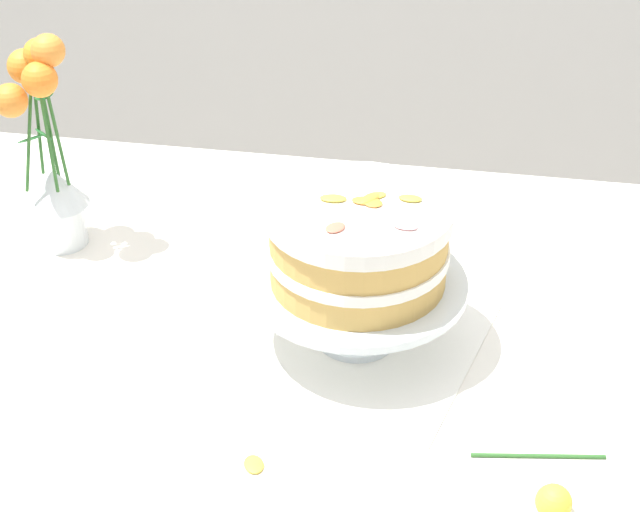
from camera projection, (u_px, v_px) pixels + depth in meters
dining_table at (294, 381)px, 1.42m from camera, size 1.40×1.00×0.74m
linen_napkin at (356, 339)px, 1.36m from camera, size 0.39×0.39×0.00m
cake_stand at (357, 290)px, 1.31m from camera, size 0.29×0.29×0.10m
layer_cake at (358, 243)px, 1.27m from camera, size 0.24×0.24×0.12m
flower_vase at (48, 156)px, 1.48m from camera, size 0.10×0.11×0.35m
fallen_rose at (553, 499)px, 1.09m from camera, size 0.16×0.12×0.04m
loose_petal_0 at (432, 224)px, 1.61m from camera, size 0.05×0.03×0.01m
loose_petal_1 at (254, 464)px, 1.15m from camera, size 0.03×0.04×0.01m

